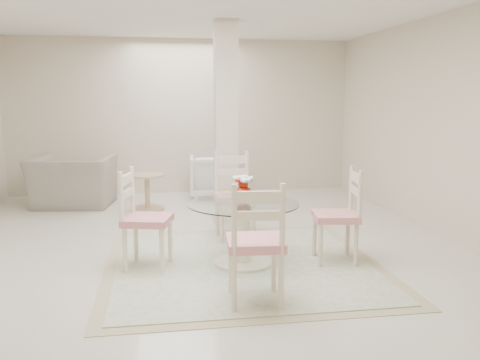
{
  "coord_description": "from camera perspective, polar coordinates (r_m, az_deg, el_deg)",
  "views": [
    {
      "loc": [
        -0.4,
        -5.57,
        1.7
      ],
      "look_at": [
        0.41,
        -0.47,
        0.85
      ],
      "focal_mm": 38.0,
      "sensor_mm": 36.0,
      "label": 1
    }
  ],
  "objects": [
    {
      "name": "ground",
      "position": [
        5.84,
        -4.77,
        -7.62
      ],
      "size": [
        7.0,
        7.0,
        0.0
      ],
      "primitive_type": "plane",
      "color": "silver",
      "rests_on": "ground"
    },
    {
      "name": "room_shell",
      "position": [
        5.59,
        -5.03,
        10.89
      ],
      "size": [
        6.02,
        7.02,
        2.71
      ],
      "color": "beige",
      "rests_on": "ground"
    },
    {
      "name": "column",
      "position": [
        6.94,
        -1.6,
        6.44
      ],
      "size": [
        0.3,
        0.3,
        2.7
      ],
      "primitive_type": "cube",
      "color": "beige",
      "rests_on": "ground"
    },
    {
      "name": "area_rug",
      "position": [
        5.25,
        0.35,
        -9.46
      ],
      "size": [
        2.77,
        2.77,
        0.02
      ],
      "color": "tan",
      "rests_on": "ground"
    },
    {
      "name": "dining_table",
      "position": [
        5.16,
        0.35,
        -6.07
      ],
      "size": [
        1.12,
        1.12,
        0.65
      ],
      "rotation": [
        0.0,
        0.0,
        -0.06
      ],
      "color": "#F7F1CB",
      "rests_on": "ground"
    },
    {
      "name": "red_vase",
      "position": [
        5.05,
        0.37,
        -1.06
      ],
      "size": [
        0.22,
        0.2,
        0.28
      ],
      "color": "#A51505",
      "rests_on": "dining_table"
    },
    {
      "name": "dining_chair_east",
      "position": [
        5.29,
        11.43,
        -3.13
      ],
      "size": [
        0.49,
        0.49,
        1.09
      ],
      "rotation": [
        0.0,
        0.0,
        -1.7
      ],
      "color": "beige",
      "rests_on": "ground"
    },
    {
      "name": "dining_chair_north",
      "position": [
        6.09,
        -0.71,
        -1.01
      ],
      "size": [
        0.48,
        0.48,
        1.15
      ],
      "rotation": [
        0.0,
        0.0,
        0.04
      ],
      "color": "beige",
      "rests_on": "ground"
    },
    {
      "name": "dining_chair_west",
      "position": [
        5.11,
        -11.14,
        -3.49
      ],
      "size": [
        0.54,
        0.54,
        1.1
      ],
      "rotation": [
        0.0,
        0.0,
        1.32
      ],
      "color": "#F4ECC8",
      "rests_on": "ground"
    },
    {
      "name": "dining_chair_south",
      "position": [
        4.1,
        1.83,
        -6.16
      ],
      "size": [
        0.49,
        0.49,
        1.15
      ],
      "rotation": [
        0.0,
        0.0,
        3.07
      ],
      "color": "#F4EAC8",
      "rests_on": "ground"
    },
    {
      "name": "recliner_taupe",
      "position": [
        8.35,
        -18.25,
        -0.15
      ],
      "size": [
        1.34,
        1.21,
        0.78
      ],
      "primitive_type": "imported",
      "rotation": [
        0.0,
        0.0,
        3.0
      ],
      "color": "gray",
      "rests_on": "ground"
    },
    {
      "name": "armchair_white",
      "position": [
        8.64,
        -3.03,
        0.42
      ],
      "size": [
        0.82,
        0.84,
        0.72
      ],
      "primitive_type": "imported",
      "rotation": [
        0.0,
        0.0,
        3.08
      ],
      "color": "white",
      "rests_on": "ground"
    },
    {
      "name": "side_table",
      "position": [
        7.8,
        -10.36,
        -1.51
      ],
      "size": [
        0.53,
        0.53,
        0.55
      ],
      "color": "tan",
      "rests_on": "ground"
    }
  ]
}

